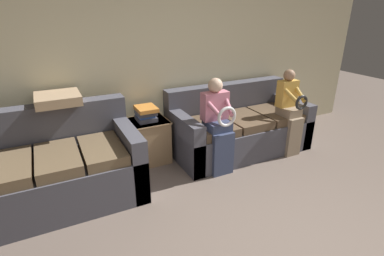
{
  "coord_description": "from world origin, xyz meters",
  "views": [
    {
      "loc": [
        -1.51,
        -1.0,
        1.93
      ],
      "look_at": [
        -0.2,
        1.61,
        0.73
      ],
      "focal_mm": 28.0,
      "sensor_mm": 36.0,
      "label": 1
    }
  ],
  "objects_px": {
    "child_left_seated": "(218,123)",
    "side_shelf": "(148,140)",
    "throw_pillow": "(58,99)",
    "couch_side": "(60,169)",
    "couch_main": "(238,128)",
    "book_stack": "(146,113)",
    "child_right_seated": "(290,109)"
  },
  "relations": [
    {
      "from": "couch_main",
      "to": "child_left_seated",
      "type": "relative_size",
      "value": 1.65
    },
    {
      "from": "couch_main",
      "to": "couch_side",
      "type": "relative_size",
      "value": 1.18
    },
    {
      "from": "child_right_seated",
      "to": "throw_pillow",
      "type": "distance_m",
      "value": 2.89
    },
    {
      "from": "child_right_seated",
      "to": "throw_pillow",
      "type": "relative_size",
      "value": 2.55
    },
    {
      "from": "couch_side",
      "to": "child_right_seated",
      "type": "distance_m",
      "value": 2.94
    },
    {
      "from": "child_left_seated",
      "to": "side_shelf",
      "type": "relative_size",
      "value": 2.02
    },
    {
      "from": "side_shelf",
      "to": "throw_pillow",
      "type": "relative_size",
      "value": 1.26
    },
    {
      "from": "child_left_seated",
      "to": "side_shelf",
      "type": "xyz_separation_m",
      "value": [
        -0.69,
        0.61,
        -0.34
      ]
    },
    {
      "from": "couch_main",
      "to": "book_stack",
      "type": "relative_size",
      "value": 6.39
    },
    {
      "from": "couch_main",
      "to": "throw_pillow",
      "type": "distance_m",
      "value": 2.35
    },
    {
      "from": "couch_side",
      "to": "child_left_seated",
      "type": "height_order",
      "value": "child_left_seated"
    },
    {
      "from": "child_right_seated",
      "to": "couch_main",
      "type": "bearing_deg",
      "value": 145.77
    },
    {
      "from": "couch_main",
      "to": "side_shelf",
      "type": "distance_m",
      "value": 1.28
    },
    {
      "from": "child_right_seated",
      "to": "child_left_seated",
      "type": "bearing_deg",
      "value": -179.96
    },
    {
      "from": "throw_pillow",
      "to": "child_right_seated",
      "type": "bearing_deg",
      "value": -11.39
    },
    {
      "from": "throw_pillow",
      "to": "book_stack",
      "type": "bearing_deg",
      "value": 2.87
    },
    {
      "from": "book_stack",
      "to": "couch_main",
      "type": "bearing_deg",
      "value": -10.29
    },
    {
      "from": "side_shelf",
      "to": "throw_pillow",
      "type": "distance_m",
      "value": 1.21
    },
    {
      "from": "couch_side",
      "to": "side_shelf",
      "type": "xyz_separation_m",
      "value": [
        1.09,
        0.39,
        -0.05
      ]
    },
    {
      "from": "child_left_seated",
      "to": "couch_main",
      "type": "bearing_deg",
      "value": 34.29
    },
    {
      "from": "side_shelf",
      "to": "child_left_seated",
      "type": "bearing_deg",
      "value": -41.5
    },
    {
      "from": "side_shelf",
      "to": "throw_pillow",
      "type": "bearing_deg",
      "value": -177.25
    },
    {
      "from": "couch_side",
      "to": "child_left_seated",
      "type": "xyz_separation_m",
      "value": [
        1.78,
        -0.23,
        0.29
      ]
    },
    {
      "from": "couch_main",
      "to": "book_stack",
      "type": "bearing_deg",
      "value": 169.71
    },
    {
      "from": "book_stack",
      "to": "side_shelf",
      "type": "bearing_deg",
      "value": -76.78
    },
    {
      "from": "child_right_seated",
      "to": "book_stack",
      "type": "xyz_separation_m",
      "value": [
        -1.83,
        0.61,
        0.03
      ]
    },
    {
      "from": "throw_pillow",
      "to": "child_left_seated",
      "type": "bearing_deg",
      "value": -18.7
    },
    {
      "from": "couch_main",
      "to": "child_right_seated",
      "type": "relative_size",
      "value": 1.65
    },
    {
      "from": "child_left_seated",
      "to": "side_shelf",
      "type": "height_order",
      "value": "child_left_seated"
    },
    {
      "from": "side_shelf",
      "to": "book_stack",
      "type": "xyz_separation_m",
      "value": [
        -0.0,
        0.0,
        0.37
      ]
    },
    {
      "from": "child_right_seated",
      "to": "side_shelf",
      "type": "height_order",
      "value": "child_right_seated"
    },
    {
      "from": "child_right_seated",
      "to": "book_stack",
      "type": "relative_size",
      "value": 3.87
    }
  ]
}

